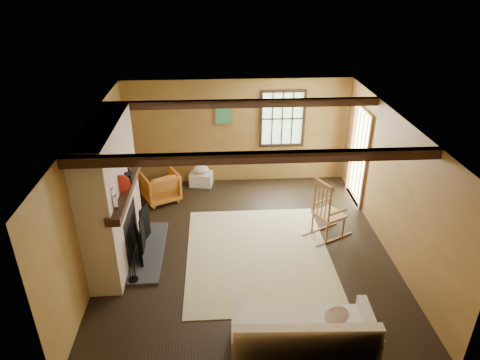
{
  "coord_description": "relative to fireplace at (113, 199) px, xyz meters",
  "views": [
    {
      "loc": [
        -0.5,
        -6.29,
        4.6
      ],
      "look_at": [
        -0.09,
        0.4,
        1.19
      ],
      "focal_mm": 32.0,
      "sensor_mm": 36.0,
      "label": 1
    }
  ],
  "objects": [
    {
      "name": "ground",
      "position": [
        2.23,
        0.0,
        -1.1
      ],
      "size": [
        5.5,
        5.5,
        0.0
      ],
      "primitive_type": "plane",
      "color": "black",
      "rests_on": "ground"
    },
    {
      "name": "armchair",
      "position": [
        0.52,
        1.9,
        -0.77
      ],
      "size": [
        0.95,
        0.96,
        0.66
      ],
      "primitive_type": "imported",
      "rotation": [
        0.0,
        0.0,
        -2.69
      ],
      "color": "#BF6026",
      "rests_on": "ground"
    },
    {
      "name": "sofa",
      "position": [
        2.79,
        -2.33,
        -0.84
      ],
      "size": [
        1.88,
        0.9,
        0.74
      ],
      "rotation": [
        0.0,
        0.0,
        -0.05
      ],
      "color": "silver",
      "rests_on": "ground"
    },
    {
      "name": "fireplace",
      "position": [
        0.0,
        0.0,
        0.0
      ],
      "size": [
        1.02,
        2.3,
        2.4
      ],
      "color": "brown",
      "rests_on": "ground"
    },
    {
      "name": "firewood_pile",
      "position": [
        0.38,
        2.47,
        -1.0
      ],
      "size": [
        0.59,
        0.11,
        0.21
      ],
      "color": "brown",
      "rests_on": "ground"
    },
    {
      "name": "rocking_chair",
      "position": [
        3.75,
        0.32,
        -0.6
      ],
      "size": [
        0.96,
        0.79,
        1.18
      ],
      "rotation": [
        0.0,
        0.0,
        2.05
      ],
      "color": "tan",
      "rests_on": "ground"
    },
    {
      "name": "room_envelope",
      "position": [
        2.45,
        0.26,
        0.53
      ],
      "size": [
        5.02,
        5.52,
        2.44
      ],
      "color": "olive",
      "rests_on": "ground"
    },
    {
      "name": "basket_pillow",
      "position": [
        1.37,
        2.55,
        -0.71
      ],
      "size": [
        0.39,
        0.33,
        0.18
      ],
      "primitive_type": "ellipsoid",
      "rotation": [
        0.0,
        0.0,
        -0.09
      ],
      "color": "silver",
      "rests_on": "laundry_basket"
    },
    {
      "name": "rug",
      "position": [
        2.43,
        -0.2,
        -1.1
      ],
      "size": [
        2.5,
        3.0,
        0.01
      ],
      "primitive_type": "cube",
      "color": "#C7BD84",
      "rests_on": "ground"
    },
    {
      "name": "laundry_basket",
      "position": [
        1.37,
        2.55,
        -0.95
      ],
      "size": [
        0.55,
        0.45,
        0.3
      ],
      "primitive_type": "cube",
      "rotation": [
        0.0,
        0.0,
        -0.16
      ],
      "color": "white",
      "rests_on": "ground"
    }
  ]
}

